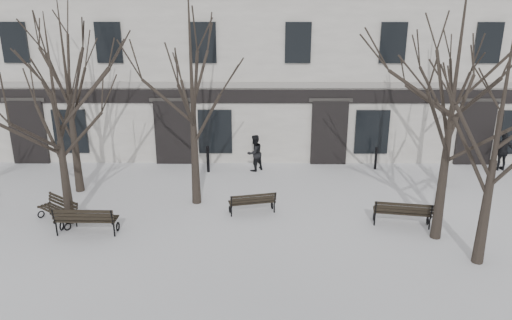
{
  "coord_description": "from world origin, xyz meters",
  "views": [
    {
      "loc": [
        0.39,
        -13.53,
        7.56
      ],
      "look_at": [
        0.26,
        3.0,
        1.86
      ],
      "focal_mm": 35.0,
      "sensor_mm": 36.0,
      "label": 1
    }
  ],
  "objects_px": {
    "tree_2": "(457,70)",
    "bench_4": "(252,202)",
    "tree_3": "(503,105)",
    "bench_1": "(86,219)",
    "tree_1": "(54,97)",
    "bench_2": "(402,212)",
    "bench_3": "(59,209)"
  },
  "relations": [
    {
      "from": "tree_2",
      "to": "bench_4",
      "type": "xyz_separation_m",
      "value": [
        -5.9,
        1.76,
        -4.92
      ]
    },
    {
      "from": "tree_3",
      "to": "bench_1",
      "type": "height_order",
      "value": "tree_3"
    },
    {
      "from": "tree_1",
      "to": "tree_2",
      "type": "height_order",
      "value": "tree_2"
    },
    {
      "from": "tree_2",
      "to": "bench_4",
      "type": "height_order",
      "value": "tree_2"
    },
    {
      "from": "tree_3",
      "to": "bench_1",
      "type": "xyz_separation_m",
      "value": [
        -11.96,
        1.65,
        -4.13
      ]
    },
    {
      "from": "bench_2",
      "to": "bench_3",
      "type": "height_order",
      "value": "bench_2"
    },
    {
      "from": "tree_2",
      "to": "bench_2",
      "type": "bearing_deg",
      "value": 137.15
    },
    {
      "from": "tree_1",
      "to": "bench_3",
      "type": "distance_m",
      "value": 3.89
    },
    {
      "from": "bench_1",
      "to": "bench_3",
      "type": "xyz_separation_m",
      "value": [
        -1.23,
        0.93,
        -0.08
      ]
    },
    {
      "from": "tree_3",
      "to": "bench_2",
      "type": "xyz_separation_m",
      "value": [
        -1.6,
        2.34,
        -4.16
      ]
    },
    {
      "from": "bench_3",
      "to": "bench_1",
      "type": "bearing_deg",
      "value": -0.43
    },
    {
      "from": "bench_4",
      "to": "bench_1",
      "type": "bearing_deg",
      "value": 4.1
    },
    {
      "from": "tree_1",
      "to": "bench_1",
      "type": "distance_m",
      "value": 3.99
    },
    {
      "from": "tree_1",
      "to": "bench_4",
      "type": "height_order",
      "value": "tree_1"
    },
    {
      "from": "tree_3",
      "to": "bench_3",
      "type": "xyz_separation_m",
      "value": [
        -13.19,
        2.57,
        -4.21
      ]
    },
    {
      "from": "tree_1",
      "to": "tree_3",
      "type": "xyz_separation_m",
      "value": [
        12.82,
        -2.54,
        0.34
      ]
    },
    {
      "from": "tree_3",
      "to": "bench_3",
      "type": "distance_m",
      "value": 14.08
    },
    {
      "from": "tree_2",
      "to": "bench_3",
      "type": "bearing_deg",
      "value": 175.18
    },
    {
      "from": "bench_2",
      "to": "tree_1",
      "type": "bearing_deg",
      "value": 8.46
    },
    {
      "from": "tree_2",
      "to": "bench_2",
      "type": "distance_m",
      "value": 5.0
    },
    {
      "from": "bench_1",
      "to": "bench_2",
      "type": "xyz_separation_m",
      "value": [
        10.36,
        0.69,
        -0.03
      ]
    },
    {
      "from": "tree_1",
      "to": "bench_2",
      "type": "xyz_separation_m",
      "value": [
        11.22,
        -0.2,
        -3.82
      ]
    },
    {
      "from": "tree_3",
      "to": "bench_4",
      "type": "height_order",
      "value": "tree_3"
    },
    {
      "from": "tree_2",
      "to": "bench_2",
      "type": "xyz_separation_m",
      "value": [
        -0.88,
        0.81,
        -4.86
      ]
    },
    {
      "from": "tree_1",
      "to": "tree_2",
      "type": "xyz_separation_m",
      "value": [
        12.1,
        -1.02,
        1.04
      ]
    },
    {
      "from": "tree_3",
      "to": "bench_4",
      "type": "relative_size",
      "value": 4.36
    },
    {
      "from": "bench_1",
      "to": "tree_2",
      "type": "bearing_deg",
      "value": -179.59
    },
    {
      "from": "tree_1",
      "to": "tree_3",
      "type": "distance_m",
      "value": 13.07
    },
    {
      "from": "bench_2",
      "to": "bench_4",
      "type": "distance_m",
      "value": 5.11
    },
    {
      "from": "bench_3",
      "to": "bench_2",
      "type": "bearing_deg",
      "value": 35.33
    },
    {
      "from": "tree_2",
      "to": "bench_4",
      "type": "relative_size",
      "value": 5.01
    },
    {
      "from": "tree_2",
      "to": "tree_3",
      "type": "height_order",
      "value": "tree_2"
    }
  ]
}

